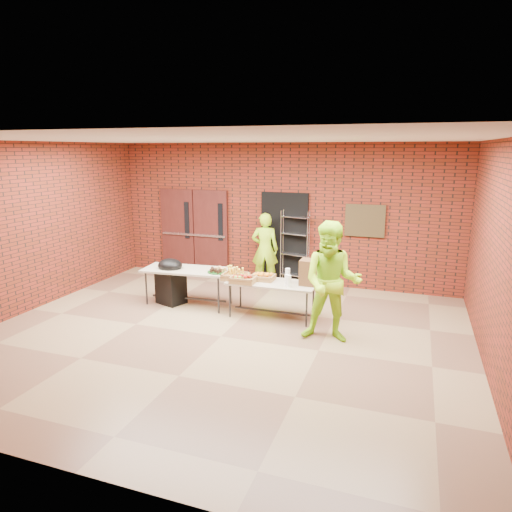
{
  "coord_description": "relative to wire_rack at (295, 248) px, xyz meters",
  "views": [
    {
      "loc": [
        2.9,
        -6.51,
        3.05
      ],
      "look_at": [
        0.13,
        1.4,
        1.08
      ],
      "focal_mm": 32.0,
      "sensor_mm": 36.0,
      "label": 1
    }
  ],
  "objects": [
    {
      "name": "room",
      "position": [
        -0.39,
        -3.32,
        0.74
      ],
      "size": [
        8.08,
        7.08,
        3.28
      ],
      "color": "brown",
      "rests_on": "ground"
    },
    {
      "name": "double_doors",
      "position": [
        -2.59,
        0.12,
        0.19
      ],
      "size": [
        1.78,
        0.12,
        2.1
      ],
      "color": "#411712",
      "rests_on": "room"
    },
    {
      "name": "dark_doorway",
      "position": [
        -0.29,
        0.14,
        0.19
      ],
      "size": [
        1.1,
        0.06,
        2.1
      ],
      "primitive_type": "cube",
      "color": "black",
      "rests_on": "room"
    },
    {
      "name": "bronze_plaque",
      "position": [
        1.51,
        0.13,
        0.69
      ],
      "size": [
        0.85,
        0.04,
        0.7
      ],
      "primitive_type": "cube",
      "color": "#382C16",
      "rests_on": "room"
    },
    {
      "name": "wire_rack",
      "position": [
        0.0,
        0.0,
        0.0
      ],
      "size": [
        0.66,
        0.35,
        1.72
      ],
      "primitive_type": null,
      "rotation": [
        0.0,
        0.0,
        -0.23
      ],
      "color": "#ABABB2",
      "rests_on": "room"
    },
    {
      "name": "table_left",
      "position": [
        -1.66,
        -2.02,
        -0.19
      ],
      "size": [
        1.83,
        0.89,
        0.73
      ],
      "rotation": [
        0.0,
        0.0,
        0.08
      ],
      "color": "tan",
      "rests_on": "room"
    },
    {
      "name": "table_right",
      "position": [
        0.13,
        -2.15,
        -0.24
      ],
      "size": [
        1.64,
        0.7,
        0.67
      ],
      "rotation": [
        0.0,
        0.0,
        0.01
      ],
      "color": "tan",
      "rests_on": "room"
    },
    {
      "name": "basket_bananas",
      "position": [
        -0.57,
        -2.21,
        -0.12
      ],
      "size": [
        0.47,
        0.36,
        0.15
      ],
      "color": "olive",
      "rests_on": "table_right"
    },
    {
      "name": "basket_oranges",
      "position": [
        -0.07,
        -2.07,
        -0.13
      ],
      "size": [
        0.41,
        0.32,
        0.13
      ],
      "color": "olive",
      "rests_on": "table_right"
    },
    {
      "name": "basket_apples",
      "position": [
        -0.36,
        -2.33,
        -0.13
      ],
      "size": [
        0.45,
        0.35,
        0.14
      ],
      "color": "olive",
      "rests_on": "table_right"
    },
    {
      "name": "muffin_tray",
      "position": [
        -1.0,
        -2.05,
        -0.08
      ],
      "size": [
        0.4,
        0.4,
        0.1
      ],
      "color": "#124412",
      "rests_on": "table_left"
    },
    {
      "name": "napkin_box",
      "position": [
        -2.03,
        -2.0,
        -0.1
      ],
      "size": [
        0.2,
        0.13,
        0.07
      ],
      "primitive_type": "cube",
      "color": "white",
      "rests_on": "table_left"
    },
    {
      "name": "coffee_dispenser",
      "position": [
        0.82,
        -2.08,
        0.04
      ],
      "size": [
        0.35,
        0.31,
        0.46
      ],
      "primitive_type": "cube",
      "color": "brown",
      "rests_on": "table_right"
    },
    {
      "name": "cup_stack_front",
      "position": [
        0.45,
        -2.31,
        -0.08
      ],
      "size": [
        0.07,
        0.07,
        0.21
      ],
      "primitive_type": "cylinder",
      "color": "white",
      "rests_on": "table_right"
    },
    {
      "name": "cup_stack_mid",
      "position": [
        0.51,
        -2.34,
        -0.08
      ],
      "size": [
        0.07,
        0.07,
        0.22
      ],
      "primitive_type": "cylinder",
      "color": "white",
      "rests_on": "table_right"
    },
    {
      "name": "cup_stack_back",
      "position": [
        0.41,
        -2.08,
        -0.06
      ],
      "size": [
        0.09,
        0.09,
        0.26
      ],
      "primitive_type": "cylinder",
      "color": "white",
      "rests_on": "table_right"
    },
    {
      "name": "covered_grill",
      "position": [
        -2.02,
        -2.08,
        -0.4
      ],
      "size": [
        0.62,
        0.57,
        0.93
      ],
      "rotation": [
        0.0,
        0.0,
        -0.34
      ],
      "color": "black",
      "rests_on": "room"
    },
    {
      "name": "volunteer_woman",
      "position": [
        -0.64,
        -0.22,
        -0.02
      ],
      "size": [
        0.68,
        0.52,
        1.67
      ],
      "primitive_type": "imported",
      "rotation": [
        0.0,
        0.0,
        3.35
      ],
      "color": "#A7EE1A",
      "rests_on": "room"
    },
    {
      "name": "volunteer_man",
      "position": [
        1.35,
        -2.85,
        0.12
      ],
      "size": [
        1.0,
        0.81,
        1.96
      ],
      "primitive_type": "imported",
      "rotation": [
        0.0,
        0.0,
        0.07
      ],
      "color": "#A7EE1A",
      "rests_on": "room"
    }
  ]
}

